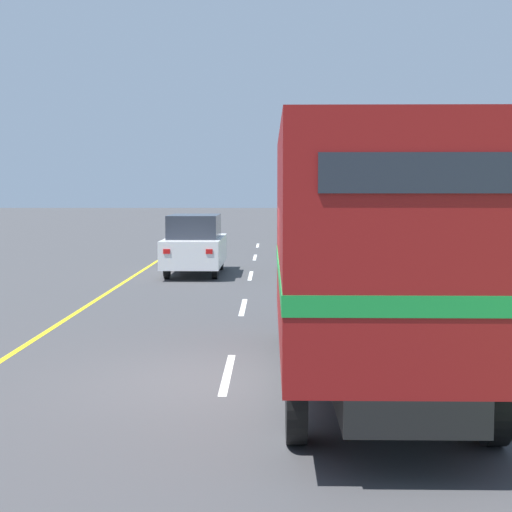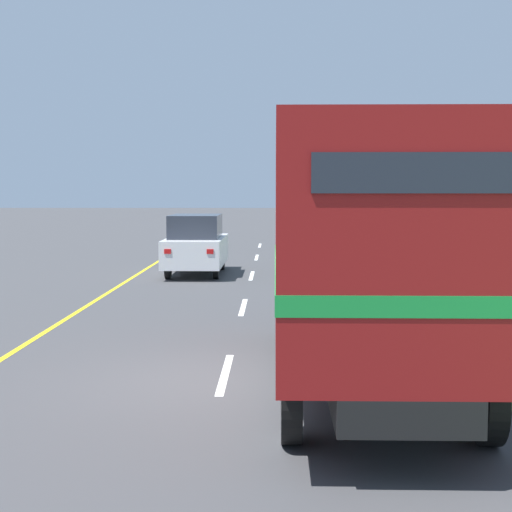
{
  "view_description": "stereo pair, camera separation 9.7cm",
  "coord_description": "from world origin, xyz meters",
  "px_view_note": "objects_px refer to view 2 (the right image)",
  "views": [
    {
      "loc": [
        0.65,
        -11.13,
        2.77
      ],
      "look_at": [
        0.3,
        7.03,
        1.2
      ],
      "focal_mm": 55.0,
      "sensor_mm": 36.0,
      "label": 1
    },
    {
      "loc": [
        0.75,
        -11.13,
        2.77
      ],
      "look_at": [
        0.3,
        7.03,
        1.2
      ],
      "focal_mm": 55.0,
      "sensor_mm": 36.0,
      "label": 2
    }
  ],
  "objects_px": {
    "highway_sign": "(476,238)",
    "delineator_post": "(483,315)",
    "horse_trailer_truck": "(365,247)",
    "roadside_tree_far": "(444,174)",
    "lead_car_white": "(196,244)"
  },
  "relations": [
    {
      "from": "highway_sign",
      "to": "delineator_post",
      "type": "bearing_deg",
      "value": -102.74
    },
    {
      "from": "highway_sign",
      "to": "horse_trailer_truck",
      "type": "bearing_deg",
      "value": -113.78
    },
    {
      "from": "highway_sign",
      "to": "roadside_tree_far",
      "type": "bearing_deg",
      "value": 80.45
    },
    {
      "from": "horse_trailer_truck",
      "to": "highway_sign",
      "type": "bearing_deg",
      "value": 66.22
    },
    {
      "from": "delineator_post",
      "to": "roadside_tree_far",
      "type": "bearing_deg",
      "value": 79.75
    },
    {
      "from": "lead_car_white",
      "to": "delineator_post",
      "type": "relative_size",
      "value": 4.67
    },
    {
      "from": "highway_sign",
      "to": "roadside_tree_far",
      "type": "distance_m",
      "value": 18.75
    },
    {
      "from": "roadside_tree_far",
      "to": "delineator_post",
      "type": "xyz_separation_m",
      "value": [
        -4.25,
        -23.52,
        -2.94
      ]
    },
    {
      "from": "horse_trailer_truck",
      "to": "lead_car_white",
      "type": "height_order",
      "value": "horse_trailer_truck"
    },
    {
      "from": "lead_car_white",
      "to": "horse_trailer_truck",
      "type": "bearing_deg",
      "value": -75.14
    },
    {
      "from": "horse_trailer_truck",
      "to": "delineator_post",
      "type": "distance_m",
      "value": 4.31
    },
    {
      "from": "horse_trailer_truck",
      "to": "highway_sign",
      "type": "distance_m",
      "value": 9.1
    },
    {
      "from": "horse_trailer_truck",
      "to": "lead_car_white",
      "type": "xyz_separation_m",
      "value": [
        -3.79,
        14.28,
        -0.99
      ]
    },
    {
      "from": "lead_car_white",
      "to": "roadside_tree_far",
      "type": "xyz_separation_m",
      "value": [
        10.55,
        12.43,
        2.47
      ]
    },
    {
      "from": "lead_car_white",
      "to": "roadside_tree_far",
      "type": "height_order",
      "value": "roadside_tree_far"
    }
  ]
}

